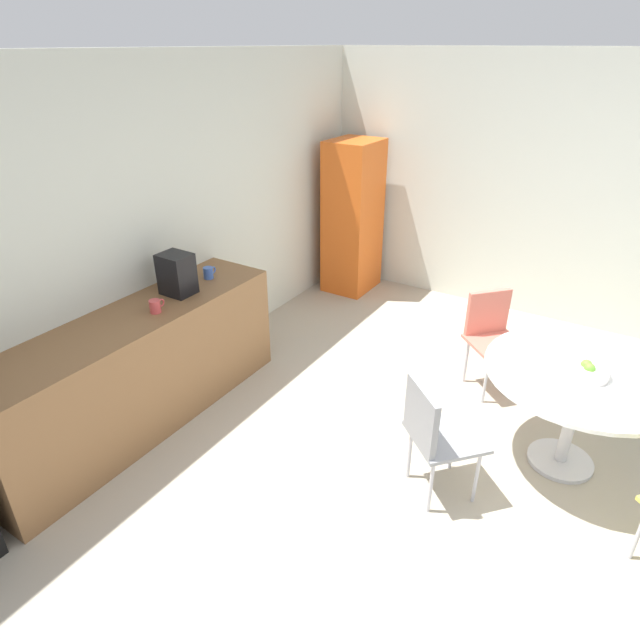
# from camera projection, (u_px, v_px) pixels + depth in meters

# --- Properties ---
(ground_plane) EXTENTS (6.00, 6.00, 0.00)m
(ground_plane) POSITION_uv_depth(u_px,v_px,m) (507.00, 514.00, 3.36)
(ground_plane) COLOR #B2A893
(wall_back) EXTENTS (6.00, 0.10, 2.60)m
(wall_back) POSITION_uv_depth(u_px,v_px,m) (146.00, 234.00, 4.17)
(wall_back) COLOR silver
(wall_back) RESTS_ON ground_plane
(wall_side_right) EXTENTS (0.10, 6.00, 2.60)m
(wall_side_right) POSITION_uv_depth(u_px,v_px,m) (615.00, 202.00, 5.01)
(wall_side_right) COLOR silver
(wall_side_right) RESTS_ON ground_plane
(counter_block) EXTENTS (2.42, 0.60, 0.90)m
(counter_block) POSITION_uv_depth(u_px,v_px,m) (139.00, 371.00, 3.99)
(counter_block) COLOR brown
(counter_block) RESTS_ON ground_plane
(locker_cabinet) EXTENTS (0.60, 0.50, 1.71)m
(locker_cabinet) POSITION_uv_depth(u_px,v_px,m) (353.00, 218.00, 6.08)
(locker_cabinet) COLOR orange
(locker_cabinet) RESTS_ON ground_plane
(round_table) EXTENTS (1.23, 1.23, 0.76)m
(round_table) POSITION_uv_depth(u_px,v_px,m) (580.00, 387.00, 3.47)
(round_table) COLOR silver
(round_table) RESTS_ON ground_plane
(chair_coral) EXTENTS (0.59, 0.59, 0.83)m
(chair_coral) POSITION_uv_depth(u_px,v_px,m) (492.00, 330.00, 4.41)
(chair_coral) COLOR silver
(chair_coral) RESTS_ON ground_plane
(chair_gray) EXTENTS (0.59, 0.59, 0.83)m
(chair_gray) POSITION_uv_depth(u_px,v_px,m) (433.00, 428.00, 3.28)
(chair_gray) COLOR silver
(chair_gray) RESTS_ON ground_plane
(fruit_bowl) EXTENTS (0.27, 0.27, 0.11)m
(fruit_bowl) POSITION_uv_depth(u_px,v_px,m) (586.00, 370.00, 3.36)
(fruit_bowl) COLOR silver
(fruit_bowl) RESTS_ON round_table
(mug_white) EXTENTS (0.13, 0.08, 0.09)m
(mug_white) POSITION_uv_depth(u_px,v_px,m) (155.00, 306.00, 3.83)
(mug_white) COLOR #D84C4C
(mug_white) RESTS_ON counter_block
(mug_green) EXTENTS (0.13, 0.08, 0.09)m
(mug_green) POSITION_uv_depth(u_px,v_px,m) (209.00, 273.00, 4.39)
(mug_green) COLOR #3F66BF
(mug_green) RESTS_ON counter_block
(coffee_maker) EXTENTS (0.20, 0.24, 0.32)m
(coffee_maker) POSITION_uv_depth(u_px,v_px,m) (177.00, 274.00, 4.07)
(coffee_maker) COLOR black
(coffee_maker) RESTS_ON counter_block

